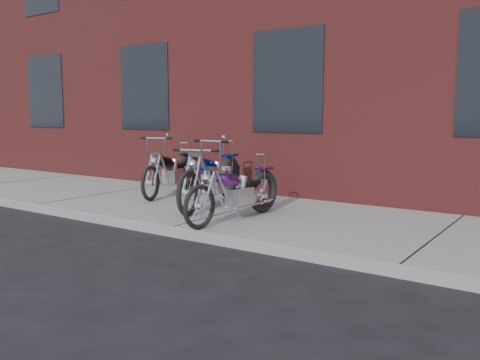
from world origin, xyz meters
The scene contains 6 objects.
ground centered at (0.00, 0.00, 0.00)m, with size 120.00×120.00×0.00m, color black.
sidewalk centered at (0.00, 1.50, 0.07)m, with size 22.00×3.00×0.15m, color gray.
building_brick centered at (0.00, 8.00, 4.00)m, with size 22.00×10.00×8.00m, color maroon.
chopper_purple centered at (0.43, 0.84, 0.52)m, with size 0.50×2.04×1.14m.
chopper_blue centered at (-0.50, 1.49, 0.57)m, with size 0.79×2.30×1.02m.
chopper_third centered at (-1.91, 2.05, 0.53)m, with size 0.77×2.07×1.08m.
Camera 1 is at (4.47, -4.90, 1.61)m, focal length 38.00 mm.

